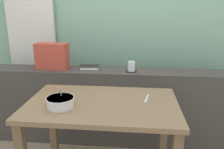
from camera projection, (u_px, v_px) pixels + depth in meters
outdoor_backdrop at (120, 6)px, 2.62m from camera, size 4.80×0.08×2.80m
curtain_left_panel at (30, 20)px, 2.67m from camera, size 0.56×0.06×2.50m
dark_console_ledge at (116, 107)px, 2.40m from camera, size 2.80×0.28×0.79m
breakfast_table at (102, 116)px, 1.73m from camera, size 1.11×0.69×0.72m
coaster_square at (131, 71)px, 2.25m from camera, size 0.10×0.10×0.00m
juice_glass at (131, 67)px, 2.24m from camera, size 0.07×0.07×0.10m
closed_book at (89, 67)px, 2.34m from camera, size 0.20×0.14×0.03m
throw_pillow at (52, 56)px, 2.32m from camera, size 0.33×0.15×0.26m
soup_bowl at (60, 102)px, 1.61m from camera, size 0.20×0.20×0.16m
fork_utensil at (147, 98)px, 1.76m from camera, size 0.05×0.17×0.01m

